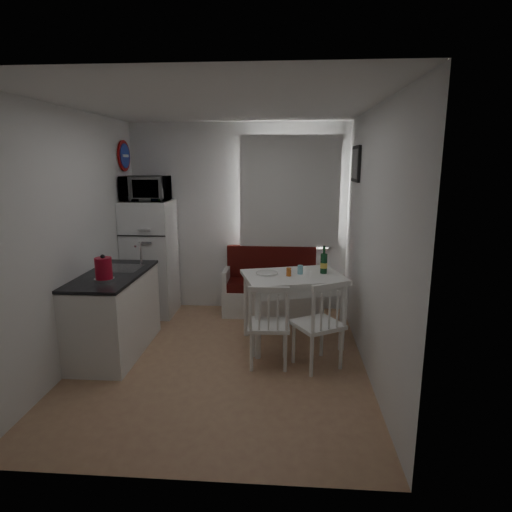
{
  "coord_description": "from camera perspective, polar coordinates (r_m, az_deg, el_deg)",
  "views": [
    {
      "loc": [
        0.68,
        -4.17,
        2.08
      ],
      "look_at": [
        0.33,
        0.5,
        1.04
      ],
      "focal_mm": 30.0,
      "sensor_mm": 36.0,
      "label": 1
    }
  ],
  "objects": [
    {
      "name": "wall_back",
      "position": [
        6.01,
        -2.29,
        5.05
      ],
      "size": [
        3.0,
        0.02,
        2.6
      ],
      "primitive_type": "cube",
      "color": "white",
      "rests_on": "floor"
    },
    {
      "name": "kitchen_counter",
      "position": [
        4.99,
        -18.29,
        -7.17
      ],
      "size": [
        0.62,
        1.32,
        1.16
      ],
      "color": "white",
      "rests_on": "floor"
    },
    {
      "name": "kettle",
      "position": [
        4.54,
        -19.66,
        -1.58
      ],
      "size": [
        0.2,
        0.2,
        0.27
      ],
      "primitive_type": "cylinder",
      "color": "#A80D22",
      "rests_on": "kitchen_counter"
    },
    {
      "name": "plate",
      "position": [
        4.9,
        1.46,
        -2.3
      ],
      "size": [
        0.25,
        0.25,
        0.02
      ],
      "primitive_type": "cylinder",
      "color": "white",
      "rests_on": "dining_table"
    },
    {
      "name": "microwave",
      "position": [
        5.83,
        -14.52,
        8.7
      ],
      "size": [
        0.59,
        0.4,
        0.32
      ],
      "primitive_type": "imported",
      "color": "white",
      "rests_on": "fridge"
    },
    {
      "name": "floor",
      "position": [
        4.71,
        -4.61,
        -13.76
      ],
      "size": [
        3.0,
        3.5,
        0.02
      ],
      "primitive_type": "cube",
      "color": "tan",
      "rests_on": "ground"
    },
    {
      "name": "wine_bottle",
      "position": [
        4.95,
        9.05,
        -0.48
      ],
      "size": [
        0.08,
        0.08,
        0.32
      ],
      "primitive_type": null,
      "color": "#154223",
      "rests_on": "dining_table"
    },
    {
      "name": "wall_left",
      "position": [
        4.77,
        -23.03,
        2.08
      ],
      "size": [
        0.02,
        3.5,
        2.6
      ],
      "primitive_type": "cube",
      "color": "white",
      "rests_on": "floor"
    },
    {
      "name": "ceiling",
      "position": [
        4.25,
        -5.26,
        19.47
      ],
      "size": [
        3.0,
        3.5,
        0.02
      ],
      "primitive_type": "cube",
      "color": "white",
      "rests_on": "wall_back"
    },
    {
      "name": "wall_right",
      "position": [
        4.32,
        15.15,
        1.66
      ],
      "size": [
        0.02,
        3.5,
        2.6
      ],
      "primitive_type": "cube",
      "color": "white",
      "rests_on": "floor"
    },
    {
      "name": "wall_front",
      "position": [
        2.63,
        -10.92,
        -5.03
      ],
      "size": [
        3.0,
        0.02,
        2.6
      ],
      "primitive_type": "cube",
      "color": "white",
      "rests_on": "floor"
    },
    {
      "name": "fridge",
      "position": [
        6.01,
        -13.87,
        -0.3
      ],
      "size": [
        0.63,
        0.63,
        1.57
      ],
      "primitive_type": "cube",
      "color": "white",
      "rests_on": "floor"
    },
    {
      "name": "drinking_glass_blue",
      "position": [
        4.91,
        5.91,
        -1.81
      ],
      "size": [
        0.06,
        0.06,
        0.1
      ],
      "primitive_type": "cylinder",
      "color": "#81C9DB",
      "rests_on": "dining_table"
    },
    {
      "name": "window",
      "position": [
        5.91,
        4.48,
        8.06
      ],
      "size": [
        1.22,
        0.06,
        1.47
      ],
      "primitive_type": "cube",
      "color": "white",
      "rests_on": "wall_back"
    },
    {
      "name": "drinking_glass_orange",
      "position": [
        4.81,
        4.39,
        -2.13
      ],
      "size": [
        0.06,
        0.06,
        0.09
      ],
      "primitive_type": "cylinder",
      "color": "orange",
      "rests_on": "dining_table"
    },
    {
      "name": "chair_right",
      "position": [
        4.32,
        8.36,
        -7.92
      ],
      "size": [
        0.6,
        0.61,
        0.51
      ],
      "rotation": [
        0.0,
        0.0,
        0.54
      ],
      "color": "white",
      "rests_on": "floor"
    },
    {
      "name": "curtain",
      "position": [
        5.83,
        4.49,
        8.5
      ],
      "size": [
        1.35,
        0.02,
        1.5
      ],
      "primitive_type": "cube",
      "color": "white",
      "rests_on": "wall_back"
    },
    {
      "name": "dining_table",
      "position": [
        4.9,
        4.95,
        -3.57
      ],
      "size": [
        1.26,
        1.04,
        0.82
      ],
      "rotation": [
        0.0,
        0.0,
        0.29
      ],
      "color": "white",
      "rests_on": "floor"
    },
    {
      "name": "bench",
      "position": [
        5.95,
        1.97,
        -4.81
      ],
      "size": [
        1.3,
        0.5,
        0.93
      ],
      "color": "white",
      "rests_on": "floor"
    },
    {
      "name": "chair_left",
      "position": [
        4.33,
        1.66,
        -8.15
      ],
      "size": [
        0.43,
        0.41,
        0.48
      ],
      "rotation": [
        0.0,
        0.0,
        0.03
      ],
      "color": "white",
      "rests_on": "floor"
    },
    {
      "name": "wall_sign",
      "position": [
        6.01,
        -17.12,
        12.65
      ],
      "size": [
        0.03,
        0.4,
        0.4
      ],
      "primitive_type": "cylinder",
      "rotation": [
        0.0,
        1.57,
        0.0
      ],
      "color": "navy",
      "rests_on": "wall_left"
    },
    {
      "name": "picture_frame",
      "position": [
        5.33,
        13.13,
        11.87
      ],
      "size": [
        0.04,
        0.52,
        0.42
      ],
      "primitive_type": "cube",
      "color": "black",
      "rests_on": "wall_right"
    }
  ]
}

